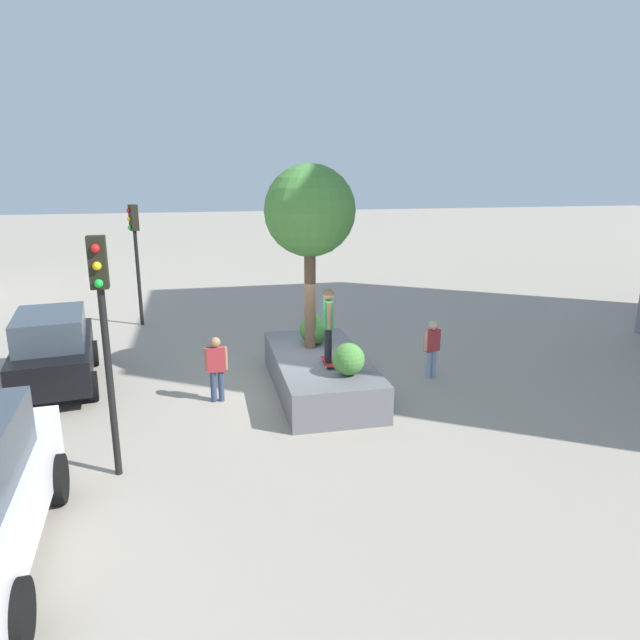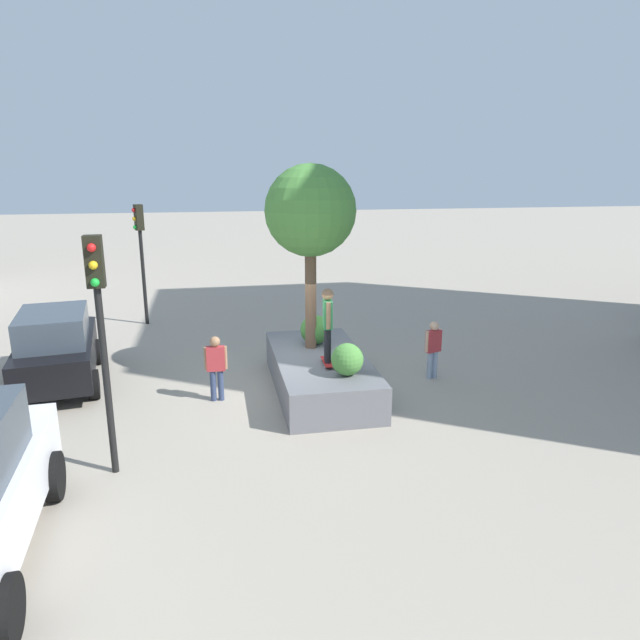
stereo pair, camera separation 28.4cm
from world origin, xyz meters
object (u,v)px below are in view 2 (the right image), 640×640
object	(u,v)px
skateboard	(327,362)
sedan_parked	(56,348)
traffic_light_median	(100,315)
bystander_watching	(216,364)
planter_ledge	(320,373)
plaza_tree	(310,212)
skateboarder	(328,320)
traffic_light_corner	(141,243)
passerby_with_bag	(433,346)

from	to	relation	value
skateboard	sedan_parked	bearing A→B (deg)	71.27
traffic_light_median	bystander_watching	distance (m)	4.01
sedan_parked	traffic_light_median	size ratio (longest dim) A/B	1.02
planter_ledge	plaza_tree	distance (m)	3.86
skateboarder	traffic_light_median	world-z (taller)	traffic_light_median
planter_ledge	skateboarder	bearing A→B (deg)	-174.69
planter_ledge	sedan_parked	bearing A→B (deg)	76.23
skateboard	traffic_light_median	distance (m)	5.44
sedan_parked	bystander_watching	size ratio (longest dim) A/B	2.77
plaza_tree	skateboard	xyz separation A→B (m)	(-1.35, -0.15, -3.31)
planter_ledge	plaza_tree	bearing A→B (deg)	7.11
skateboard	traffic_light_median	world-z (taller)	traffic_light_median
skateboard	bystander_watching	xyz separation A→B (m)	(0.40, 2.53, -0.02)
traffic_light_corner	skateboard	bearing A→B (deg)	-148.02
skateboarder	traffic_light_corner	distance (m)	9.15
sedan_parked	traffic_light_median	distance (m)	5.47
planter_ledge	skateboard	xyz separation A→B (m)	(-0.61, -0.06, 0.48)
planter_ledge	traffic_light_corner	bearing A→B (deg)	33.83
planter_ledge	passerby_with_bag	world-z (taller)	passerby_with_bag
planter_ledge	passerby_with_bag	bearing A→B (deg)	-85.93
sedan_parked	bystander_watching	distance (m)	4.23
bystander_watching	skateboard	bearing A→B (deg)	-98.95
plaza_tree	bystander_watching	distance (m)	4.20
plaza_tree	skateboarder	size ratio (longest dim) A/B	2.63
bystander_watching	passerby_with_bag	distance (m)	5.46
plaza_tree	passerby_with_bag	world-z (taller)	plaza_tree
plaza_tree	passerby_with_bag	size ratio (longest dim) A/B	2.98
traffic_light_corner	sedan_parked	bearing A→B (deg)	164.43
planter_ledge	sedan_parked	size ratio (longest dim) A/B	1.09
skateboarder	sedan_parked	size ratio (longest dim) A/B	0.40
sedan_parked	traffic_light_median	xyz separation A→B (m)	(-4.72, -2.00, 1.92)
skateboarder	plaza_tree	bearing A→B (deg)	6.29
skateboard	passerby_with_bag	xyz separation A→B (m)	(0.83, -2.91, -0.04)
plaza_tree	skateboard	size ratio (longest dim) A/B	5.58
skateboarder	passerby_with_bag	xyz separation A→B (m)	(0.83, -2.91, -1.04)
planter_ledge	traffic_light_corner	size ratio (longest dim) A/B	1.15
skateboarder	passerby_with_bag	size ratio (longest dim) A/B	1.13
bystander_watching	planter_ledge	bearing A→B (deg)	-85.01
planter_ledge	skateboarder	distance (m)	1.61
traffic_light_corner	bystander_watching	bearing A→B (deg)	-162.61
plaza_tree	traffic_light_median	distance (m)	5.91
skateboard	passerby_with_bag	distance (m)	3.03
plaza_tree	bystander_watching	world-z (taller)	plaza_tree
planter_ledge	traffic_light_median	distance (m)	5.89
sedan_parked	planter_ledge	bearing A→B (deg)	-103.77
planter_ledge	skateboard	world-z (taller)	skateboard
traffic_light_corner	bystander_watching	size ratio (longest dim) A/B	2.64
plaza_tree	traffic_light_median	world-z (taller)	plaza_tree
sedan_parked	passerby_with_bag	bearing A→B (deg)	-98.19
skateboard	sedan_parked	world-z (taller)	sedan_parked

